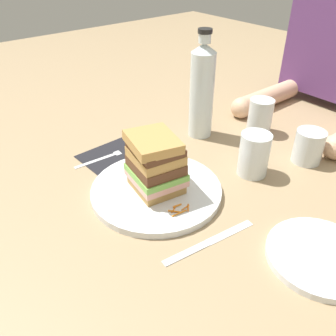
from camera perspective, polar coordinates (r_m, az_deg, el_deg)
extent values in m
plane|color=#9E8460|center=(0.78, -2.21, -4.20)|extent=(3.00, 3.00, 0.00)
cylinder|color=white|center=(0.77, -1.73, -3.72)|extent=(0.28, 0.28, 0.02)
cube|color=tan|center=(0.76, -1.75, -2.66)|extent=(0.11, 0.11, 0.02)
cube|color=#E0A393|center=(0.75, -1.77, -1.60)|extent=(0.12, 0.11, 0.01)
cube|color=#7AB74C|center=(0.74, -1.79, -0.73)|extent=(0.12, 0.11, 0.01)
cube|color=#56331E|center=(0.73, -1.82, 0.44)|extent=(0.12, 0.11, 0.02)
cube|color=tan|center=(0.72, -1.85, 1.88)|extent=(0.11, 0.11, 0.02)
cube|color=#56331E|center=(0.71, -1.87, 3.06)|extent=(0.11, 0.10, 0.01)
cube|color=tan|center=(0.70, -1.97, 4.21)|extent=(0.12, 0.11, 0.03)
cylinder|color=orange|center=(0.84, -5.03, 0.41)|extent=(0.01, 0.02, 0.00)
cylinder|color=orange|center=(0.82, -5.24, -0.47)|extent=(0.01, 0.02, 0.00)
cylinder|color=orange|center=(0.85, -5.24, 0.68)|extent=(0.03, 0.02, 0.00)
cylinder|color=orange|center=(0.85, -5.78, 0.67)|extent=(0.02, 0.02, 0.00)
cylinder|color=orange|center=(0.82, -4.86, -0.61)|extent=(0.02, 0.03, 0.00)
cylinder|color=orange|center=(0.83, -3.88, -0.14)|extent=(0.02, 0.03, 0.00)
cylinder|color=orange|center=(0.83, -5.10, 0.01)|extent=(0.01, 0.02, 0.00)
cylinder|color=orange|center=(0.85, -4.74, 0.96)|extent=(0.03, 0.02, 0.00)
cylinder|color=orange|center=(0.72, 1.24, -6.19)|extent=(0.01, 0.02, 0.00)
cylinder|color=orange|center=(0.71, 0.91, -6.69)|extent=(0.01, 0.02, 0.00)
cylinder|color=orange|center=(0.70, 1.12, -6.99)|extent=(0.02, 0.02, 0.00)
cylinder|color=orange|center=(0.72, 2.80, -6.37)|extent=(0.00, 0.02, 0.00)
cylinder|color=orange|center=(0.70, 1.79, -7.27)|extent=(0.01, 0.03, 0.00)
cylinder|color=orange|center=(0.71, 3.24, -6.38)|extent=(0.02, 0.02, 0.00)
cube|color=black|center=(0.92, -8.53, 2.25)|extent=(0.13, 0.17, 0.00)
cube|color=silver|center=(0.90, -11.61, 1.33)|extent=(0.02, 0.11, 0.00)
cube|color=silver|center=(0.92, -8.11, 2.57)|extent=(0.02, 0.02, 0.00)
cylinder|color=silver|center=(0.93, -6.34, 2.88)|extent=(0.01, 0.04, 0.00)
cylinder|color=silver|center=(0.93, -6.52, 3.03)|extent=(0.01, 0.04, 0.00)
cylinder|color=silver|center=(0.93, -6.70, 3.17)|extent=(0.01, 0.04, 0.00)
cylinder|color=silver|center=(0.94, -6.87, 3.31)|extent=(0.01, 0.04, 0.00)
cube|color=silver|center=(0.65, 2.95, -13.45)|extent=(0.03, 0.10, 0.00)
cube|color=silver|center=(0.69, 9.88, -10.07)|extent=(0.03, 0.11, 0.00)
cylinder|color=white|center=(0.84, 13.63, 2.14)|extent=(0.07, 0.07, 0.10)
cylinder|color=#E55638|center=(0.85, 13.48, 1.18)|extent=(0.06, 0.06, 0.07)
cylinder|color=silver|center=(0.96, 5.41, 11.46)|extent=(0.06, 0.06, 0.23)
cone|color=silver|center=(0.92, 5.84, 18.67)|extent=(0.06, 0.06, 0.02)
cylinder|color=silver|center=(0.92, 5.92, 20.04)|extent=(0.03, 0.03, 0.02)
cylinder|color=black|center=(0.91, 5.99, 21.05)|extent=(0.04, 0.04, 0.01)
cylinder|color=silver|center=(0.93, 21.62, 3.23)|extent=(0.07, 0.07, 0.08)
cylinder|color=silver|center=(1.03, 14.57, 8.05)|extent=(0.07, 0.07, 0.10)
cylinder|color=white|center=(0.69, 23.25, -12.88)|extent=(0.19, 0.19, 0.01)
cylinder|color=#DBAD89|center=(1.21, 15.63, 10.83)|extent=(0.06, 0.25, 0.06)
sphere|color=#DBAD89|center=(1.11, 11.68, 9.44)|extent=(0.06, 0.06, 0.06)
sphere|color=#DBAD89|center=(0.98, 25.20, 3.05)|extent=(0.06, 0.06, 0.06)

